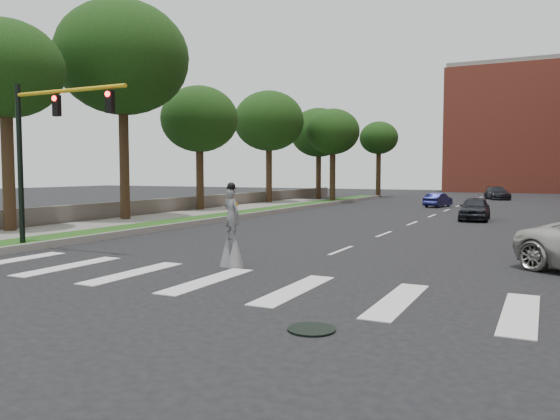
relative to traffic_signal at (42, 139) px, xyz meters
name	(u,v)px	position (x,y,z in m)	size (l,w,h in m)	color
ground_plane	(229,293)	(9.78, -3.00, -4.15)	(160.00, 160.00, 0.00)	black
grass_median	(238,214)	(-1.72, 17.00, -4.03)	(2.00, 60.00, 0.25)	#1B4614
median_curb	(252,215)	(-0.67, 17.00, -4.01)	(0.20, 60.00, 0.28)	gray
sidewalk_left	(92,226)	(-4.72, 7.00, -4.06)	(4.00, 60.00, 0.18)	slate
stone_wall	(188,204)	(-7.22, 19.00, -3.60)	(0.50, 56.00, 1.10)	#5A544D
manhole	(312,329)	(12.78, -5.00, -4.13)	(0.90, 0.90, 0.04)	black
building_backdrop	(542,130)	(15.78, 75.00, 4.85)	(26.00, 14.00, 18.00)	#C2523D
traffic_signal	(42,139)	(0.00, 0.00, 0.00)	(5.30, 0.23, 6.20)	black
stilt_performer	(232,235)	(7.91, 0.21, -3.17)	(0.83, 0.59, 2.62)	#312113
car_near	(475,208)	(12.72, 20.81, -3.43)	(1.69, 4.21, 1.43)	black
car_mid	(438,200)	(8.47, 32.64, -3.57)	(1.24, 3.54, 1.17)	#141649
car_far	(497,193)	(11.90, 48.19, -3.47)	(1.92, 4.71, 1.37)	black
tree_1	(5,70)	(-6.11, 3.24, 3.50)	(5.35, 5.35, 9.99)	#312113
tree_2	(122,59)	(-5.62, 10.54, 5.32)	(7.66, 7.66, 12.76)	#312113
tree_3	(199,120)	(-6.31, 19.27, 2.60)	(5.66, 5.66, 9.19)	#312113
tree_4	(269,121)	(-6.17, 30.08, 3.36)	(6.37, 6.37, 10.25)	#312113
tree_5	(319,133)	(-5.70, 40.93, 3.00)	(6.19, 6.19, 9.82)	#312113
tree_6	(333,132)	(-1.76, 34.76, 2.54)	(5.09, 5.09, 8.91)	#312113
tree_7	(379,139)	(-0.95, 47.64, 2.62)	(4.42, 4.42, 8.74)	#312113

